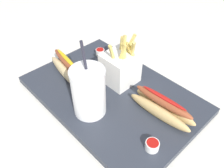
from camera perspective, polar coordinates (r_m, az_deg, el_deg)
ground_plane at (r=0.69m, az=0.00°, el=-3.70°), size 2.40×2.40×0.02m
food_tray at (r=0.68m, az=0.00°, el=-2.52°), size 0.49×0.33×0.02m
soda_cup at (r=0.58m, az=-5.69°, el=-1.88°), size 0.09×0.09×0.21m
fries_basket at (r=0.68m, az=2.04°, el=4.01°), size 0.09×0.09×0.16m
hot_dog_1 at (r=0.61m, az=12.06°, el=-5.53°), size 0.18×0.06×0.06m
hot_dog_2 at (r=0.73m, az=-10.58°, el=3.76°), size 0.19×0.07×0.07m
ketchup_cup_1 at (r=0.55m, az=9.76°, el=-14.45°), size 0.03×0.03×0.02m
ketchup_cup_2 at (r=0.81m, az=-2.92°, el=7.80°), size 0.03×0.03×0.02m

